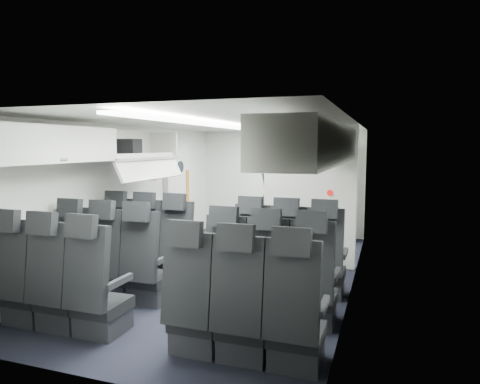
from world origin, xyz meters
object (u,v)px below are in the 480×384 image
Objects in this scene: seat_row_front at (217,255)px; boarding_door at (178,193)px; seat_row_mid at (187,275)px; flight_attendant at (270,198)px; galley_unit at (325,192)px; carry_on_bag at (125,147)px; seat_row_rear at (144,302)px.

boarding_door is at bearing 128.16° from seat_row_front.
flight_attendant is (0.17, 2.97, 0.53)m from seat_row_mid.
seat_row_front is at bearing -106.28° from galley_unit.
flight_attendant is 4.78× the size of carry_on_bag.
seat_row_front is 1.80m from seat_row_rear.
carry_on_bag is (-1.61, -1.95, 0.90)m from flight_attendant.
seat_row_mid is at bearing 90.00° from seat_row_rear.
boarding_door reaches higher than seat_row_front.
boarding_door is (-1.64, 3.89, 0.55)m from seat_row_rear.
seat_row_front is 1.00× the size of seat_row_rear.
seat_row_front is at bearing 90.00° from seat_row_rear.
carry_on_bag is at bearing 126.96° from seat_row_rear.
carry_on_bag is at bearing 144.76° from seat_row_mid.
flight_attendant reaches higher than seat_row_rear.
seat_row_mid is 2.27m from carry_on_bag.
galley_unit is 4.04m from carry_on_bag.
carry_on_bag is (-1.45, 1.92, 1.42)m from seat_row_rear.
seat_row_mid is 8.56× the size of carry_on_bag.
seat_row_mid is at bearing -102.88° from galley_unit.
seat_row_rear is at bearing -90.00° from seat_row_front.
seat_row_mid is 1.79× the size of boarding_door.
seat_row_rear is 5.17m from galley_unit.
carry_on_bag is (-1.45, 1.02, 1.42)m from seat_row_mid.
carry_on_bag is at bearing -84.39° from boarding_door.
seat_row_front is 0.90m from seat_row_mid.
seat_row_rear is 1.79× the size of boarding_door.
boarding_door is at bearing 93.69° from flight_attendant.
galley_unit is 1.02× the size of boarding_door.
carry_on_bag is at bearing -127.41° from galley_unit.
carry_on_bag is (0.19, -1.96, 0.87)m from boarding_door.
seat_row_rear is 4.25m from boarding_door.
carry_on_bag reaches higher than boarding_door.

